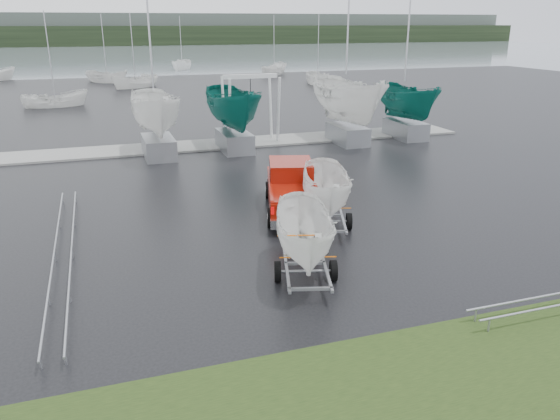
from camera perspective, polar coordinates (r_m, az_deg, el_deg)
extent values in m
plane|color=black|center=(21.61, 3.02, 0.02)|extent=(120.00, 120.00, 0.00)
plane|color=gray|center=(119.43, -15.40, 14.99)|extent=(300.00, 300.00, 0.00)
plane|color=black|center=(13.04, 21.58, -15.05)|extent=(40.00, 40.00, 0.00)
cube|color=gray|center=(33.60, -5.15, 6.96)|extent=(30.00, 3.00, 0.12)
cube|color=black|center=(189.18, -16.99, 17.01)|extent=(300.00, 8.00, 6.00)
cube|color=#4C5651|center=(197.14, -17.15, 17.63)|extent=(300.00, 6.00, 10.00)
cube|color=maroon|center=(21.18, 1.27, 1.71)|extent=(3.19, 5.55, 0.86)
cube|color=maroon|center=(21.91, 1.12, 4.15)|extent=(2.19, 2.46, 0.77)
cube|color=black|center=(21.90, 1.12, 4.26)|extent=(2.15, 2.25, 0.50)
cube|color=silver|center=(18.75, 1.79, -1.51)|extent=(1.80, 0.66, 0.32)
cylinder|color=black|center=(22.90, -1.16, 2.10)|extent=(0.46, 0.77, 0.72)
cylinder|color=black|center=(23.00, 3.13, 2.15)|extent=(0.46, 0.77, 0.72)
cylinder|color=black|center=(19.63, -0.92, -0.82)|extent=(0.46, 0.77, 0.72)
cylinder|color=black|center=(19.75, 4.07, -0.75)|extent=(0.46, 0.77, 0.72)
cube|color=#919499|center=(15.77, 0.64, -5.63)|extent=(1.07, 3.48, 0.08)
cube|color=#919499|center=(15.86, 4.63, -5.54)|extent=(1.07, 3.48, 0.08)
cylinder|color=#919499|center=(15.69, 2.69, -6.39)|extent=(1.56, 0.52, 0.08)
cylinder|color=black|center=(15.64, -0.25, -6.45)|extent=(0.34, 0.63, 0.60)
cylinder|color=black|center=(15.78, 5.61, -6.31)|extent=(0.34, 0.63, 0.60)
imported|color=white|center=(15.02, 2.76, 2.11)|extent=(2.03, 2.06, 4.34)
cube|color=orange|center=(16.32, 2.42, -2.66)|extent=(1.50, 0.47, 0.03)
cube|color=orange|center=(14.85, 2.94, -4.94)|extent=(1.50, 0.47, 0.03)
cube|color=#919499|center=(19.66, 3.27, -0.55)|extent=(1.26, 3.42, 0.08)
cube|color=#919499|center=(19.74, 6.46, -0.56)|extent=(1.26, 3.42, 0.08)
cylinder|color=#919499|center=(19.55, 4.90, -1.17)|extent=(1.54, 0.60, 0.08)
cylinder|color=black|center=(19.51, 2.55, -1.16)|extent=(0.37, 0.63, 0.60)
cylinder|color=black|center=(19.63, 7.23, -1.17)|extent=(0.37, 0.63, 0.60)
imported|color=white|center=(19.04, 5.06, 6.03)|extent=(2.20, 2.23, 4.56)
cube|color=orange|center=(20.27, 4.76, 1.66)|extent=(1.48, 0.55, 0.03)
cube|color=orange|center=(18.76, 5.08, 0.21)|extent=(1.48, 0.55, 0.03)
cylinder|color=silver|center=(32.43, -5.27, 10.02)|extent=(0.16, 0.58, 3.99)
cylinder|color=silver|center=(33.97, -5.91, 10.41)|extent=(0.16, 0.58, 3.99)
cylinder|color=silver|center=(33.24, -0.15, 10.32)|extent=(0.16, 0.58, 3.99)
cylinder|color=silver|center=(34.75, -1.00, 10.70)|extent=(0.16, 0.58, 3.99)
cube|color=silver|center=(33.32, -3.12, 13.78)|extent=(3.30, 0.25, 0.25)
cube|color=#919499|center=(30.82, -12.56, 6.44)|extent=(1.60, 3.20, 1.10)
imported|color=white|center=(30.25, -13.09, 13.59)|extent=(2.49, 2.56, 6.63)
cylinder|color=#B2B2B7|center=(30.63, -13.60, 18.78)|extent=(0.10, 0.10, 7.00)
cube|color=#919499|center=(31.73, -4.79, 7.17)|extent=(1.60, 3.20, 1.10)
imported|color=#0D5B50|center=(31.17, -5.00, 14.27)|extent=(2.55, 2.61, 6.77)
cube|color=#919499|center=(33.88, 7.05, 7.86)|extent=(1.60, 3.20, 1.10)
imported|color=white|center=(33.32, 7.37, 15.34)|extent=(2.91, 2.99, 7.75)
cylinder|color=#B2B2B7|center=(33.72, 7.18, 19.85)|extent=(0.10, 0.10, 7.00)
cube|color=#919499|center=(36.12, 12.95, 8.21)|extent=(1.60, 3.20, 1.10)
imported|color=#0D5B50|center=(35.65, 13.40, 14.00)|extent=(2.34, 2.41, 6.23)
cylinder|color=#B2B2B7|center=(35.97, 13.32, 18.52)|extent=(0.10, 0.10, 7.00)
cylinder|color=#919499|center=(21.10, -20.75, -0.70)|extent=(0.06, 6.50, 0.06)
cylinder|color=#919499|center=(21.14, -22.10, -0.84)|extent=(0.06, 6.50, 0.06)
cylinder|color=#919499|center=(15.54, -21.21, -7.81)|extent=(0.06, 6.50, 0.06)
cylinder|color=#919499|center=(15.59, -23.05, -7.98)|extent=(0.06, 6.50, 0.06)
imported|color=white|center=(52.64, -22.35, 9.95)|extent=(2.41, 2.36, 5.64)
cylinder|color=#B2B2B7|center=(52.26, -22.91, 14.26)|extent=(0.08, 0.08, 8.00)
imported|color=white|center=(72.49, -17.58, 12.60)|extent=(3.48, 3.48, 6.46)
cylinder|color=#B2B2B7|center=(72.22, -17.90, 15.74)|extent=(0.08, 0.08, 8.00)
imported|color=white|center=(67.39, 3.93, 12.99)|extent=(2.76, 2.81, 6.28)
cylinder|color=#B2B2B7|center=(67.09, 4.01, 16.39)|extent=(0.08, 0.08, 8.00)
imported|color=white|center=(79.54, -0.62, 13.94)|extent=(3.54, 3.55, 6.60)
cylinder|color=#B2B2B7|center=(79.28, -0.63, 16.83)|extent=(0.08, 0.08, 8.00)
imported|color=white|center=(89.79, -10.17, 14.24)|extent=(3.26, 3.30, 6.60)
cylinder|color=#B2B2B7|center=(89.57, -10.32, 16.79)|extent=(0.08, 0.08, 8.00)
imported|color=white|center=(65.46, -14.82, 12.24)|extent=(3.29, 3.28, 6.24)
cylinder|color=#B2B2B7|center=(65.15, -15.12, 15.73)|extent=(0.08, 0.08, 8.00)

